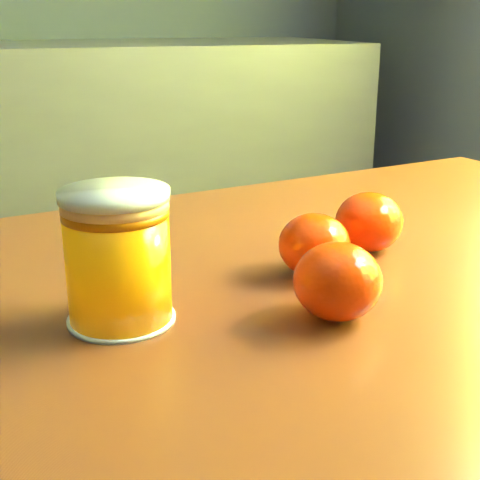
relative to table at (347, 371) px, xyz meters
name	(u,v)px	position (x,y,z in m)	size (l,w,h in m)	color
table	(347,371)	(0.00, 0.00, 0.00)	(1.09, 0.85, 0.75)	brown
juice_glass	(118,258)	(-0.21, -0.02, 0.15)	(0.08, 0.08, 0.10)	orange
orange_front	(314,245)	(-0.03, 0.02, 0.12)	(0.07, 0.07, 0.06)	red
orange_back	(369,222)	(0.05, 0.06, 0.12)	(0.07, 0.07, 0.06)	red
orange_extra	(338,281)	(-0.05, -0.07, 0.13)	(0.07, 0.07, 0.06)	red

